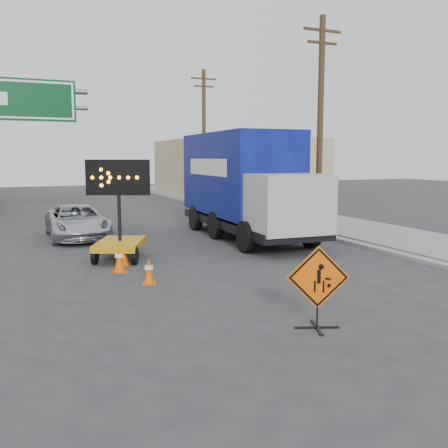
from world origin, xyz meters
TOP-DOWN VIEW (x-y plane):
  - ground at (0.00, 0.00)m, footprint 100.00×100.00m
  - curb_right at (7.20, 15.00)m, footprint 0.40×60.00m
  - sidewalk_right at (9.50, 15.00)m, footprint 4.00×60.00m
  - building_right_far at (13.00, 30.00)m, footprint 10.00×14.00m
  - highway_gantry at (-4.43, 17.96)m, footprint 6.18×0.38m
  - utility_pole_near at (8.00, 10.00)m, footprint 1.80×0.26m
  - utility_pole_far at (8.00, 24.00)m, footprint 1.80×0.26m
  - construction_sign at (0.90, -0.70)m, footprint 1.11×0.80m
  - arrow_board at (-1.20, 7.09)m, footprint 2.06×2.51m
  - pickup_truck at (-1.93, 11.87)m, footprint 2.20×4.71m
  - box_truck at (4.23, 9.47)m, footprint 3.03×8.77m
  - cone_a at (-1.14, 3.77)m, footprint 0.39×0.39m
  - cone_b at (-1.57, 5.35)m, footprint 0.47×0.47m
  - cone_c at (-1.27, 6.19)m, footprint 0.47×0.47m

SIDE VIEW (x-z plane):
  - ground at x=0.00m, z-range 0.00..0.00m
  - curb_right at x=7.20m, z-range 0.00..0.12m
  - sidewalk_right at x=9.50m, z-range 0.00..0.15m
  - cone_a at x=-1.14m, z-range 0.00..0.65m
  - cone_c at x=-1.27m, z-range 0.00..0.70m
  - cone_b at x=-1.57m, z-range 0.00..0.74m
  - pickup_truck at x=-1.93m, z-range 0.00..1.31m
  - arrow_board at x=-1.20m, z-range -0.86..2.24m
  - construction_sign at x=0.90m, z-range 0.05..1.61m
  - box_truck at x=4.23m, z-range -0.19..3.93m
  - building_right_far at x=13.00m, z-range 0.00..4.60m
  - utility_pole_near at x=8.00m, z-range 0.18..9.18m
  - utility_pole_far at x=8.00m, z-range 0.18..9.18m
  - highway_gantry at x=-4.43m, z-range 1.62..8.52m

